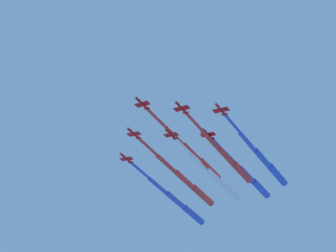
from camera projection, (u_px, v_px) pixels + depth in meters
name	position (u px, v px, depth m)	size (l,w,h in m)	color
jet_lead	(194.00, 155.00, 226.14)	(51.00, 52.91, 4.51)	red
jet_port_inner	(228.00, 158.00, 224.58)	(50.00, 51.32, 4.53)	red
jet_starboard_inner	(187.00, 182.00, 237.80)	(53.16, 55.77, 4.59)	red
jet_port_mid	(216.00, 177.00, 235.88)	(47.89, 50.80, 4.59)	red
jet_starboard_mid	(264.00, 160.00, 225.46)	(51.03, 52.52, 4.56)	red
jet_port_outer	(178.00, 202.00, 249.73)	(53.68, 56.08, 4.54)	red
jet_starboard_outer	(248.00, 176.00, 236.56)	(46.91, 49.58, 4.55)	red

